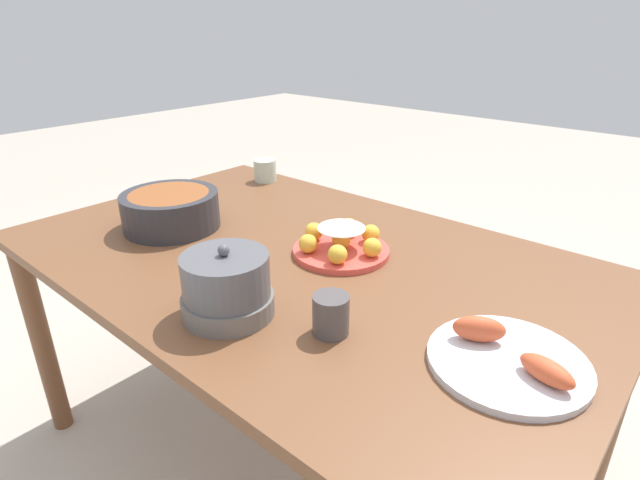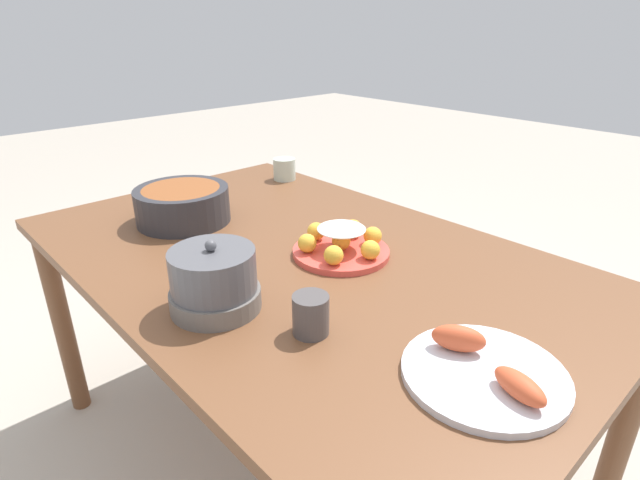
{
  "view_description": "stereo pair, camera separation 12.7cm",
  "coord_description": "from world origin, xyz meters",
  "px_view_note": "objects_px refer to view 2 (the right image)",
  "views": [
    {
      "loc": [
        -0.8,
        0.84,
        1.27
      ],
      "look_at": [
        -0.04,
        -0.04,
        0.75
      ],
      "focal_mm": 28.0,
      "sensor_mm": 36.0,
      "label": 1
    },
    {
      "loc": [
        -0.9,
        0.76,
        1.27
      ],
      "look_at": [
        -0.04,
        -0.04,
        0.75
      ],
      "focal_mm": 28.0,
      "sensor_mm": 36.0,
      "label": 2
    }
  ],
  "objects_px": {
    "seafood_platter": "(484,370)",
    "cup_far": "(311,315)",
    "sauce_bowl": "(162,193)",
    "warming_pot": "(214,281)",
    "cup_near": "(284,169)",
    "cake_plate": "(341,245)",
    "serving_bowl": "(183,204)",
    "dining_table": "(300,281)"
  },
  "relations": [
    {
      "from": "cup_far",
      "to": "cake_plate",
      "type": "bearing_deg",
      "value": -54.58
    },
    {
      "from": "serving_bowl",
      "to": "sauce_bowl",
      "type": "height_order",
      "value": "serving_bowl"
    },
    {
      "from": "cup_far",
      "to": "dining_table",
      "type": "bearing_deg",
      "value": -36.98
    },
    {
      "from": "cake_plate",
      "to": "cup_far",
      "type": "height_order",
      "value": "same"
    },
    {
      "from": "cake_plate",
      "to": "cup_near",
      "type": "height_order",
      "value": "same"
    },
    {
      "from": "cup_near",
      "to": "seafood_platter",
      "type": "bearing_deg",
      "value": 157.02
    },
    {
      "from": "sauce_bowl",
      "to": "warming_pot",
      "type": "height_order",
      "value": "warming_pot"
    },
    {
      "from": "sauce_bowl",
      "to": "cup_near",
      "type": "bearing_deg",
      "value": -105.42
    },
    {
      "from": "serving_bowl",
      "to": "cup_far",
      "type": "height_order",
      "value": "serving_bowl"
    },
    {
      "from": "cup_near",
      "to": "cup_far",
      "type": "bearing_deg",
      "value": 143.76
    },
    {
      "from": "seafood_platter",
      "to": "cup_near",
      "type": "distance_m",
      "value": 1.22
    },
    {
      "from": "serving_bowl",
      "to": "sauce_bowl",
      "type": "distance_m",
      "value": 0.26
    },
    {
      "from": "seafood_platter",
      "to": "dining_table",
      "type": "bearing_deg",
      "value": -8.62
    },
    {
      "from": "sauce_bowl",
      "to": "cup_far",
      "type": "height_order",
      "value": "cup_far"
    },
    {
      "from": "cup_far",
      "to": "warming_pot",
      "type": "relative_size",
      "value": 0.42
    },
    {
      "from": "cup_near",
      "to": "warming_pot",
      "type": "distance_m",
      "value": 0.92
    },
    {
      "from": "dining_table",
      "to": "serving_bowl",
      "type": "height_order",
      "value": "serving_bowl"
    },
    {
      "from": "cake_plate",
      "to": "cup_far",
      "type": "xyz_separation_m",
      "value": [
        -0.21,
        0.29,
        0.01
      ]
    },
    {
      "from": "dining_table",
      "to": "seafood_platter",
      "type": "relative_size",
      "value": 5.48
    },
    {
      "from": "cake_plate",
      "to": "warming_pot",
      "type": "distance_m",
      "value": 0.38
    },
    {
      "from": "cup_near",
      "to": "cup_far",
      "type": "distance_m",
      "value": 1.02
    },
    {
      "from": "sauce_bowl",
      "to": "dining_table",
      "type": "bearing_deg",
      "value": -175.37
    },
    {
      "from": "serving_bowl",
      "to": "sauce_bowl",
      "type": "xyz_separation_m",
      "value": [
        0.25,
        -0.05,
        -0.04
      ]
    },
    {
      "from": "dining_table",
      "to": "seafood_platter",
      "type": "bearing_deg",
      "value": 171.38
    },
    {
      "from": "cake_plate",
      "to": "cup_far",
      "type": "relative_size",
      "value": 3.09
    },
    {
      "from": "serving_bowl",
      "to": "warming_pot",
      "type": "xyz_separation_m",
      "value": [
        -0.49,
        0.19,
        0.01
      ]
    },
    {
      "from": "seafood_platter",
      "to": "cup_far",
      "type": "distance_m",
      "value": 0.33
    },
    {
      "from": "sauce_bowl",
      "to": "seafood_platter",
      "type": "bearing_deg",
      "value": 178.36
    },
    {
      "from": "cup_far",
      "to": "warming_pot",
      "type": "distance_m",
      "value": 0.22
    },
    {
      "from": "cake_plate",
      "to": "cup_near",
      "type": "xyz_separation_m",
      "value": [
        0.61,
        -0.31,
        0.01
      ]
    },
    {
      "from": "serving_bowl",
      "to": "cup_far",
      "type": "xyz_separation_m",
      "value": [
        -0.69,
        0.11,
        -0.02
      ]
    },
    {
      "from": "serving_bowl",
      "to": "cup_near",
      "type": "relative_size",
      "value": 3.3
    },
    {
      "from": "dining_table",
      "to": "cup_near",
      "type": "height_order",
      "value": "cup_near"
    },
    {
      "from": "cup_far",
      "to": "sauce_bowl",
      "type": "bearing_deg",
      "value": -9.8
    },
    {
      "from": "serving_bowl",
      "to": "cup_near",
      "type": "xyz_separation_m",
      "value": [
        0.13,
        -0.49,
        -0.02
      ]
    },
    {
      "from": "serving_bowl",
      "to": "warming_pot",
      "type": "bearing_deg",
      "value": 158.32
    },
    {
      "from": "serving_bowl",
      "to": "cup_far",
      "type": "relative_size",
      "value": 3.41
    },
    {
      "from": "seafood_platter",
      "to": "warming_pot",
      "type": "distance_m",
      "value": 0.55
    },
    {
      "from": "seafood_platter",
      "to": "warming_pot",
      "type": "height_order",
      "value": "warming_pot"
    },
    {
      "from": "serving_bowl",
      "to": "cup_near",
      "type": "bearing_deg",
      "value": -75.38
    },
    {
      "from": "cake_plate",
      "to": "serving_bowl",
      "type": "height_order",
      "value": "serving_bowl"
    },
    {
      "from": "serving_bowl",
      "to": "seafood_platter",
      "type": "height_order",
      "value": "serving_bowl"
    }
  ]
}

